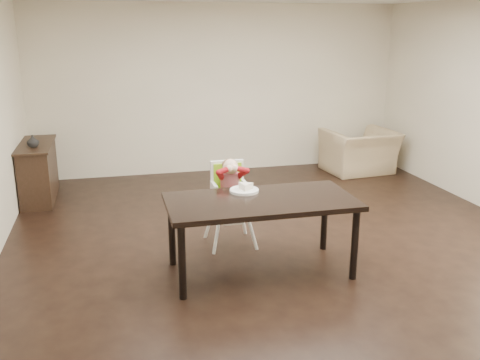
# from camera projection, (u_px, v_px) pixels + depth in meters

# --- Properties ---
(ground) EXTENTS (7.00, 7.00, 0.00)m
(ground) POSITION_uv_depth(u_px,v_px,m) (287.00, 250.00, 5.79)
(ground) COLOR black
(ground) RESTS_ON ground
(room_walls) EXTENTS (6.02, 7.02, 2.71)m
(room_walls) POSITION_uv_depth(u_px,v_px,m) (291.00, 77.00, 5.27)
(room_walls) COLOR beige
(room_walls) RESTS_ON ground
(dining_table) EXTENTS (1.80, 0.90, 0.75)m
(dining_table) POSITION_uv_depth(u_px,v_px,m) (261.00, 207.00, 5.11)
(dining_table) COLOR black
(dining_table) RESTS_ON ground
(high_chair) EXTENTS (0.41, 0.41, 0.97)m
(high_chair) POSITION_uv_depth(u_px,v_px,m) (230.00, 184.00, 5.80)
(high_chair) COLOR white
(high_chair) RESTS_ON ground
(plate) EXTENTS (0.35, 0.35, 0.08)m
(plate) POSITION_uv_depth(u_px,v_px,m) (245.00, 189.00, 5.31)
(plate) COLOR white
(plate) RESTS_ON dining_table
(armchair) EXTENTS (1.14, 0.80, 0.94)m
(armchair) POSITION_uv_depth(u_px,v_px,m) (360.00, 144.00, 8.78)
(armchair) COLOR tan
(armchair) RESTS_ON ground
(sideboard) EXTENTS (0.44, 1.26, 0.79)m
(sideboard) POSITION_uv_depth(u_px,v_px,m) (38.00, 171.00, 7.43)
(sideboard) COLOR black
(sideboard) RESTS_ON ground
(vase) EXTENTS (0.16, 0.17, 0.16)m
(vase) POSITION_uv_depth(u_px,v_px,m) (33.00, 141.00, 7.08)
(vase) COLOR #99999E
(vase) RESTS_ON sideboard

